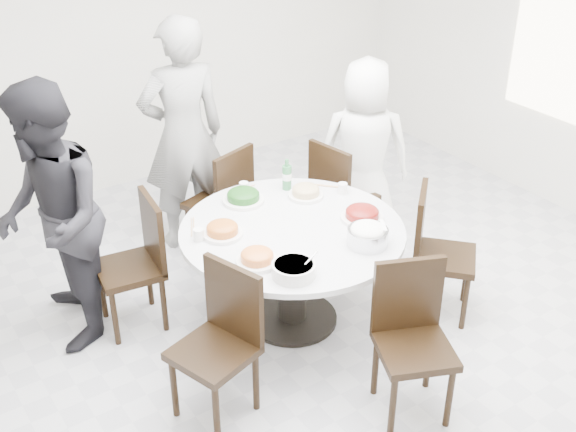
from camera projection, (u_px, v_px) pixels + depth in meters
floor at (315, 342)px, 4.92m from camera, size 6.00×6.00×0.01m
wall_back at (120, 38)px, 6.40m from camera, size 6.00×0.01×2.80m
dining_table at (292, 275)px, 4.95m from camera, size 1.50×1.50×0.75m
chair_ne at (345, 195)px, 5.78m from camera, size 0.48×0.48×0.95m
chair_n at (217, 201)px, 5.69m from camera, size 0.53×0.53×0.95m
chair_nw at (129, 266)px, 4.87m from camera, size 0.47×0.47×0.95m
chair_sw at (213, 349)px, 4.12m from camera, size 0.53×0.53×0.95m
chair_s at (415, 347)px, 4.14m from camera, size 0.55×0.55×0.95m
chair_se at (445, 255)px, 5.00m from camera, size 0.59×0.59×0.95m
diner_right at (364, 152)px, 5.81m from camera, size 0.89×0.84×1.53m
diner_middle at (183, 136)px, 5.63m from camera, size 0.74×0.54×1.89m
diner_left at (51, 220)px, 4.57m from camera, size 0.86×1.00×1.80m
dish_greens at (243, 197)px, 5.07m from camera, size 0.29×0.29×0.08m
dish_pale at (306, 193)px, 5.14m from camera, size 0.25×0.25×0.07m
dish_orange at (222, 231)px, 4.67m from camera, size 0.26×0.26×0.07m
dish_redbrown at (362, 215)px, 4.85m from camera, size 0.29×0.29×0.07m
dish_tofu at (257, 259)px, 4.38m from camera, size 0.26×0.26×0.07m
rice_bowl at (368, 237)px, 4.56m from camera, size 0.26×0.26×0.11m
soup_bowl at (294, 270)px, 4.26m from camera, size 0.27×0.27×0.08m
beverage_bottle at (287, 174)px, 5.21m from camera, size 0.07×0.07×0.23m
tea_cups at (249, 189)px, 5.18m from camera, size 0.07×0.07×0.08m
chopsticks at (246, 190)px, 5.25m from camera, size 0.24×0.04×0.01m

